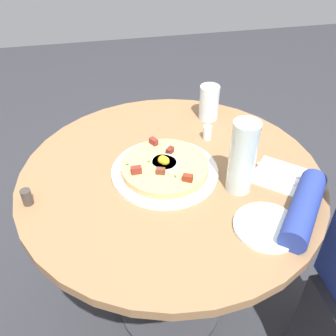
% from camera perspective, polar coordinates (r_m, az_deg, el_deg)
% --- Properties ---
extents(ground_plane, '(6.00, 6.00, 0.00)m').
position_cam_1_polar(ground_plane, '(1.68, 0.33, -19.68)').
color(ground_plane, '#2D2D33').
extents(dining_table, '(0.90, 0.90, 0.71)m').
position_cam_1_polar(dining_table, '(1.25, 0.42, -6.70)').
color(dining_table, olive).
rests_on(dining_table, ground_plane).
extents(pizza_plate, '(0.31, 0.31, 0.01)m').
position_cam_1_polar(pizza_plate, '(1.13, -0.46, -0.51)').
color(pizza_plate, white).
rests_on(pizza_plate, dining_table).
extents(breakfast_pizza, '(0.26, 0.26, 0.05)m').
position_cam_1_polar(breakfast_pizza, '(1.12, -0.49, 0.25)').
color(breakfast_pizza, tan).
rests_on(breakfast_pizza, pizza_plate).
extents(bread_plate, '(0.17, 0.17, 0.01)m').
position_cam_1_polar(bread_plate, '(1.01, 14.40, -8.41)').
color(bread_plate, silver).
rests_on(bread_plate, dining_table).
extents(napkin, '(0.22, 0.22, 0.00)m').
position_cam_1_polar(napkin, '(1.17, 16.86, -1.35)').
color(napkin, white).
rests_on(napkin, dining_table).
extents(fork, '(0.13, 0.14, 0.00)m').
position_cam_1_polar(fork, '(1.18, 17.15, -0.69)').
color(fork, silver).
rests_on(fork, napkin).
extents(knife, '(0.13, 0.14, 0.00)m').
position_cam_1_polar(knife, '(1.15, 16.64, -1.68)').
color(knife, silver).
rests_on(knife, napkin).
extents(water_glass, '(0.07, 0.07, 0.12)m').
position_cam_1_polar(water_glass, '(1.37, 6.10, 9.61)').
color(water_glass, silver).
rests_on(water_glass, dining_table).
extents(water_bottle, '(0.07, 0.07, 0.22)m').
position_cam_1_polar(water_bottle, '(1.04, 10.98, 1.54)').
color(water_bottle, silver).
rests_on(water_bottle, dining_table).
extents(salt_shaker, '(0.03, 0.03, 0.05)m').
position_cam_1_polar(salt_shaker, '(1.27, 5.85, 5.25)').
color(salt_shaker, white).
rests_on(salt_shaker, dining_table).
extents(pepper_shaker, '(0.03, 0.03, 0.05)m').
position_cam_1_polar(pepper_shaker, '(1.09, -20.19, -4.06)').
color(pepper_shaker, '#3F3833').
rests_on(pepper_shaker, dining_table).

